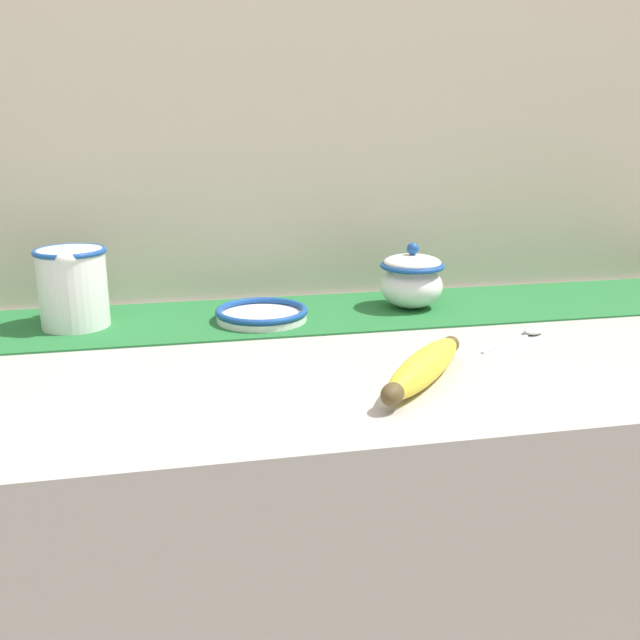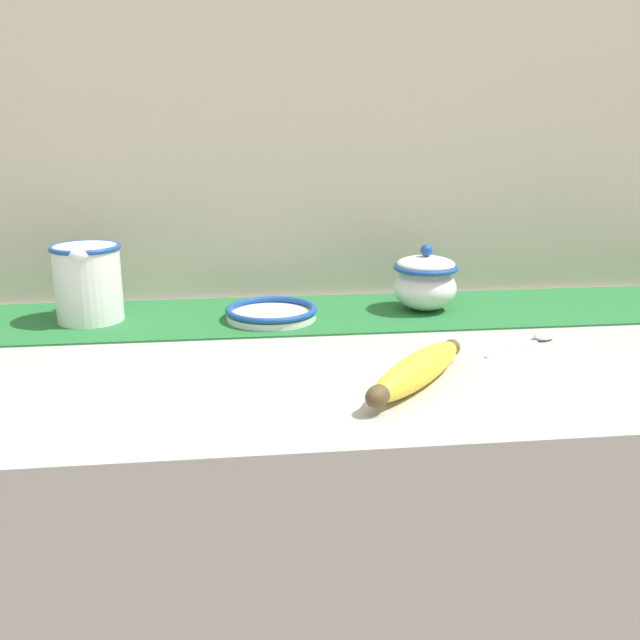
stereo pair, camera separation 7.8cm
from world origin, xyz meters
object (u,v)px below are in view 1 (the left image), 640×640
object	(u,v)px
banana	(424,367)
spoon	(530,332)
cream_pitcher	(73,285)
sugar_bowl	(412,279)
small_dish	(262,314)

from	to	relation	value
banana	spoon	xyz separation A→B (m)	(0.22, 0.15, -0.02)
spoon	cream_pitcher	bearing A→B (deg)	132.53
sugar_bowl	small_dish	world-z (taller)	sugar_bowl
cream_pitcher	sugar_bowl	world-z (taller)	cream_pitcher
small_dish	spoon	xyz separation A→B (m)	(0.37, -0.15, -0.01)
cream_pitcher	small_dish	xyz separation A→B (m)	(0.28, -0.03, -0.05)
banana	spoon	bearing A→B (deg)	34.84
banana	spoon	size ratio (longest dim) A/B	1.43
spoon	banana	bearing A→B (deg)	-177.33
small_dish	banana	world-z (taller)	banana
sugar_bowl	spoon	xyz separation A→B (m)	(0.12, -0.18, -0.05)
cream_pitcher	spoon	xyz separation A→B (m)	(0.65, -0.18, -0.06)
cream_pitcher	spoon	size ratio (longest dim) A/B	0.94
small_dish	spoon	world-z (taller)	small_dish
sugar_bowl	banana	size ratio (longest dim) A/B	0.57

